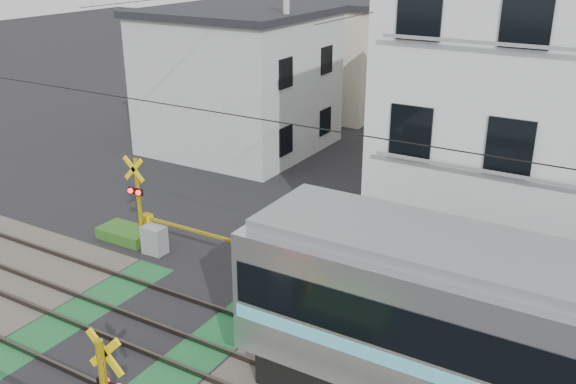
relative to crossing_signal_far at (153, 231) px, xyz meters
The scene contains 8 objects.
ground 4.53m from the crossing_signal_far, 54.71° to the right, with size 120.00×120.00×0.00m, color black.
track_bed 4.53m from the crossing_signal_far, 54.71° to the right, with size 120.00×120.00×0.14m.
crossing_signal_far is the anchor object (origin of this frame).
houses_row 22.59m from the crossing_signal_far, 82.74° to the left, with size 22.07×31.35×6.80m.
catenary 9.78m from the crossing_signal_far, 22.86° to the right, with size 60.00×5.04×7.00m.
utility_poles 19.70m from the crossing_signal_far, 85.47° to the left, with size 7.90×42.00×8.00m.
pedestrian 25.23m from the crossing_signal_far, 83.64° to the left, with size 0.58×0.38×1.59m, color #272930.
weed_patches 5.76m from the crossing_signal_far, 40.76° to the right, with size 10.25×8.80×0.40m.
Camera 1 is at (10.16, -9.57, 9.07)m, focal length 40.00 mm.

